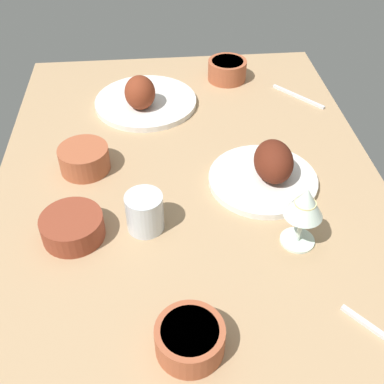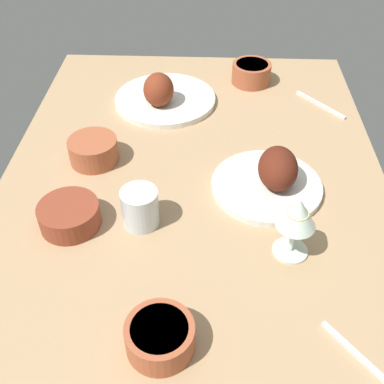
% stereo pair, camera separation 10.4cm
% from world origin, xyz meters
% --- Properties ---
extents(dining_table, '(1.40, 0.90, 0.04)m').
position_xyz_m(dining_table, '(0.00, 0.00, 0.02)').
color(dining_table, tan).
rests_on(dining_table, ground).
extents(plate_center_main, '(0.29, 0.29, 0.10)m').
position_xyz_m(plate_center_main, '(0.40, 0.10, 0.07)').
color(plate_center_main, silver).
rests_on(plate_center_main, dining_table).
extents(plate_near_viewer, '(0.25, 0.25, 0.10)m').
position_xyz_m(plate_near_viewer, '(0.04, -0.18, 0.07)').
color(plate_near_viewer, silver).
rests_on(plate_near_viewer, dining_table).
extents(bowl_sauce, '(0.12, 0.12, 0.06)m').
position_xyz_m(bowl_sauce, '(0.54, -0.16, 0.07)').
color(bowl_sauce, '#A35133').
rests_on(bowl_sauce, dining_table).
extents(bowl_soup, '(0.12, 0.12, 0.06)m').
position_xyz_m(bowl_soup, '(0.13, 0.24, 0.07)').
color(bowl_soup, '#A35133').
rests_on(bowl_soup, dining_table).
extents(bowl_onions, '(0.13, 0.13, 0.05)m').
position_xyz_m(bowl_onions, '(-0.09, 0.25, 0.07)').
color(bowl_onions, brown).
rests_on(bowl_onions, dining_table).
extents(bowl_pasta, '(0.11, 0.11, 0.05)m').
position_xyz_m(bowl_pasta, '(-0.36, 0.04, 0.07)').
color(bowl_pasta, '#A35133').
rests_on(bowl_pasta, dining_table).
extents(wine_glass, '(0.08, 0.08, 0.14)m').
position_xyz_m(wine_glass, '(-0.15, -0.20, 0.14)').
color(wine_glass, silver).
rests_on(wine_glass, dining_table).
extents(water_tumbler, '(0.08, 0.08, 0.08)m').
position_xyz_m(water_tumbler, '(-0.08, 0.10, 0.08)').
color(water_tumbler, silver).
rests_on(water_tumbler, dining_table).
extents(fork_loose, '(0.14, 0.12, 0.01)m').
position_xyz_m(fork_loose, '(0.41, -0.35, 0.04)').
color(fork_loose, silver).
rests_on(fork_loose, dining_table).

